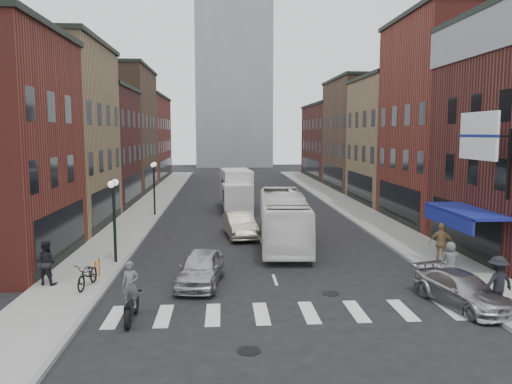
# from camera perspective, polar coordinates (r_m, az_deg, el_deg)

# --- Properties ---
(ground) EXTENTS (160.00, 160.00, 0.00)m
(ground) POSITION_cam_1_polar(r_m,az_deg,el_deg) (20.96, 2.47, -10.79)
(ground) COLOR black
(ground) RESTS_ON ground
(sidewalk_left) EXTENTS (3.00, 74.00, 0.15)m
(sidewalk_left) POSITION_cam_1_polar(r_m,az_deg,el_deg) (42.79, -12.24, -1.78)
(sidewalk_left) COLOR gray
(sidewalk_left) RESTS_ON ground
(sidewalk_right) EXTENTS (3.00, 74.00, 0.15)m
(sidewalk_right) POSITION_cam_1_polar(r_m,az_deg,el_deg) (43.66, 10.42, -1.57)
(sidewalk_right) COLOR gray
(sidewalk_right) RESTS_ON ground
(curb_left) EXTENTS (0.20, 74.00, 0.16)m
(curb_left) POSITION_cam_1_polar(r_m,az_deg,el_deg) (42.61, -10.24, -1.87)
(curb_left) COLOR gray
(curb_left) RESTS_ON ground
(curb_right) EXTENTS (0.20, 74.00, 0.16)m
(curb_right) POSITION_cam_1_polar(r_m,az_deg,el_deg) (43.33, 8.49, -1.69)
(curb_right) COLOR gray
(curb_right) RESTS_ON ground
(crosswalk_stripes) EXTENTS (12.00, 2.20, 0.01)m
(crosswalk_stripes) POSITION_cam_1_polar(r_m,az_deg,el_deg) (18.15, 3.54, -13.64)
(crosswalk_stripes) COLOR silver
(crosswalk_stripes) RESTS_ON ground
(bldg_left_mid_a) EXTENTS (10.30, 10.20, 12.30)m
(bldg_left_mid_a) POSITION_cam_1_polar(r_m,az_deg,el_deg) (36.19, -24.64, 5.89)
(bldg_left_mid_a) COLOR #988054
(bldg_left_mid_a) RESTS_ON ground
(bldg_left_mid_b) EXTENTS (10.30, 10.20, 10.30)m
(bldg_left_mid_b) POSITION_cam_1_polar(r_m,az_deg,el_deg) (45.70, -20.14, 4.89)
(bldg_left_mid_b) COLOR #451818
(bldg_left_mid_b) RESTS_ON ground
(bldg_left_far_a) EXTENTS (10.30, 12.20, 13.30)m
(bldg_left_far_a) POSITION_cam_1_polar(r_m,az_deg,el_deg) (56.33, -17.07, 6.81)
(bldg_left_far_a) COLOR #4E3627
(bldg_left_far_a) RESTS_ON ground
(bldg_left_far_b) EXTENTS (10.30, 16.20, 11.30)m
(bldg_left_far_b) POSITION_cam_1_polar(r_m,az_deg,el_deg) (70.04, -14.43, 6.01)
(bldg_left_far_b) COLOR maroon
(bldg_left_far_b) RESTS_ON ground
(bldg_right_mid_a) EXTENTS (10.30, 10.20, 14.30)m
(bldg_right_mid_a) POSITION_cam_1_polar(r_m,az_deg,el_deg) (38.00, 23.32, 7.48)
(bldg_right_mid_a) COLOR maroon
(bldg_right_mid_a) RESTS_ON ground
(bldg_right_mid_b) EXTENTS (10.30, 10.20, 11.30)m
(bldg_right_mid_b) POSITION_cam_1_polar(r_m,az_deg,el_deg) (47.12, 17.68, 5.64)
(bldg_right_mid_b) COLOR #988054
(bldg_right_mid_b) RESTS_ON ground
(bldg_right_far_a) EXTENTS (10.30, 12.20, 12.30)m
(bldg_right_far_a) POSITION_cam_1_polar(r_m,az_deg,el_deg) (57.50, 13.67, 6.41)
(bldg_right_far_a) COLOR #4E3627
(bldg_right_far_a) RESTS_ON ground
(bldg_right_far_b) EXTENTS (10.30, 16.20, 10.30)m
(bldg_right_far_b) POSITION_cam_1_polar(r_m,az_deg,el_deg) (70.99, 10.25, 5.72)
(bldg_right_far_b) COLOR #451818
(bldg_right_far_b) RESTS_ON ground
(awning_blue) EXTENTS (1.80, 5.00, 0.78)m
(awning_blue) POSITION_cam_1_polar(r_m,az_deg,el_deg) (25.26, 22.41, -2.16)
(awning_blue) COLOR navy
(awning_blue) RESTS_ON ground
(billboard_sign) EXTENTS (1.52, 3.00, 3.70)m
(billboard_sign) POSITION_cam_1_polar(r_m,az_deg,el_deg) (23.05, 24.25, 5.70)
(billboard_sign) COLOR black
(billboard_sign) RESTS_ON ground
(distant_tower) EXTENTS (14.00, 14.00, 50.00)m
(distant_tower) POSITION_cam_1_polar(r_m,az_deg,el_deg) (99.65, -2.62, 17.57)
(distant_tower) COLOR #9399A0
(distant_tower) RESTS_ON ground
(streetlamp_near) EXTENTS (0.32, 1.22, 4.11)m
(streetlamp_near) POSITION_cam_1_polar(r_m,az_deg,el_deg) (24.65, -15.93, -1.44)
(streetlamp_near) COLOR black
(streetlamp_near) RESTS_ON ground
(streetlamp_far) EXTENTS (0.32, 1.22, 4.11)m
(streetlamp_far) POSITION_cam_1_polar(r_m,az_deg,el_deg) (38.37, -11.58, 1.54)
(streetlamp_far) COLOR black
(streetlamp_far) RESTS_ON ground
(bike_rack) EXTENTS (0.08, 0.68, 0.80)m
(bike_rack) POSITION_cam_1_polar(r_m,az_deg,el_deg) (22.59, -17.67, -8.37)
(bike_rack) COLOR #D8590C
(bike_rack) RESTS_ON sidewalk_left
(box_truck) EXTENTS (2.71, 7.64, 3.25)m
(box_truck) POSITION_cam_1_polar(r_m,az_deg,el_deg) (40.95, -2.24, 0.16)
(box_truck) COLOR silver
(box_truck) RESTS_ON ground
(motorcycle_rider) EXTENTS (0.60, 2.05, 2.08)m
(motorcycle_rider) POSITION_cam_1_polar(r_m,az_deg,el_deg) (17.53, -14.10, -11.21)
(motorcycle_rider) COLOR black
(motorcycle_rider) RESTS_ON ground
(transit_bus) EXTENTS (3.16, 10.70, 2.94)m
(transit_bus) POSITION_cam_1_polar(r_m,az_deg,el_deg) (28.51, 3.11, -3.04)
(transit_bus) COLOR white
(transit_bus) RESTS_ON ground
(sedan_left_near) EXTENTS (2.19, 4.36, 1.43)m
(sedan_left_near) POSITION_cam_1_polar(r_m,az_deg,el_deg) (21.19, -6.36, -8.63)
(sedan_left_near) COLOR #B1B2B6
(sedan_left_near) RESTS_ON ground
(sedan_left_far) EXTENTS (2.19, 4.75, 1.51)m
(sedan_left_far) POSITION_cam_1_polar(r_m,az_deg,el_deg) (30.49, -1.85, -3.76)
(sedan_left_far) COLOR beige
(sedan_left_far) RESTS_ON ground
(curb_car) EXTENTS (2.70, 4.48, 1.22)m
(curb_car) POSITION_cam_1_polar(r_m,az_deg,el_deg) (20.08, 22.47, -10.29)
(curb_car) COLOR #A6A6AA
(curb_car) RESTS_ON ground
(parked_bicycle) EXTENTS (0.89, 1.99, 1.01)m
(parked_bicycle) POSITION_cam_1_polar(r_m,az_deg,el_deg) (21.39, -18.68, -8.96)
(parked_bicycle) COLOR black
(parked_bicycle) RESTS_ON sidewalk_left
(ped_left_solo) EXTENTS (0.99, 0.71, 1.83)m
(ped_left_solo) POSITION_cam_1_polar(r_m,az_deg,el_deg) (22.27, -22.87, -7.43)
(ped_left_solo) COLOR black
(ped_left_solo) RESTS_ON sidewalk_left
(ped_right_a) EXTENTS (1.32, 0.84, 1.89)m
(ped_right_a) POSITION_cam_1_polar(r_m,az_deg,el_deg) (19.74, 25.87, -9.29)
(ped_right_a) COLOR black
(ped_right_a) RESTS_ON sidewalk_right
(ped_right_b) EXTENTS (1.29, 1.04, 1.96)m
(ped_right_b) POSITION_cam_1_polar(r_m,az_deg,el_deg) (25.24, 20.46, -5.54)
(ped_right_b) COLOR #9A784E
(ped_right_b) RESTS_ON sidewalk_right
(ped_right_c) EXTENTS (0.82, 0.59, 1.58)m
(ped_right_c) POSITION_cam_1_polar(r_m,az_deg,el_deg) (22.96, 21.32, -7.27)
(ped_right_c) COLOR #5A5D61
(ped_right_c) RESTS_ON sidewalk_right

